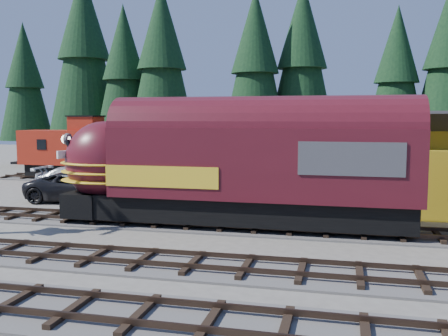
% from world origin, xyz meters
% --- Properties ---
extents(ground, '(120.00, 120.00, 0.00)m').
position_xyz_m(ground, '(0.00, 0.00, 0.00)').
color(ground, '#6B665B').
rests_on(ground, ground).
extents(track_spur, '(32.00, 3.20, 0.33)m').
position_xyz_m(track_spur, '(-10.00, 18.00, 0.06)').
color(track_spur, '#4C4947').
rests_on(track_spur, ground).
extents(depot, '(12.80, 7.00, 5.30)m').
position_xyz_m(depot, '(-0.00, 10.50, 2.96)').
color(depot, gold).
rests_on(depot, ground).
extents(conifer_backdrop, '(79.22, 22.81, 16.78)m').
position_xyz_m(conifer_backdrop, '(5.67, 25.00, 9.70)').
color(conifer_backdrop, black).
rests_on(conifer_backdrop, ground).
extents(locomotive, '(16.42, 3.26, 4.47)m').
position_xyz_m(locomotive, '(-4.60, 4.00, 2.60)').
color(locomotive, black).
rests_on(locomotive, ground).
extents(caboose, '(8.97, 2.60, 4.66)m').
position_xyz_m(caboose, '(-19.91, 18.00, 2.35)').
color(caboose, black).
rests_on(caboose, ground).
extents(pickup_truck_a, '(6.59, 3.53, 1.76)m').
position_xyz_m(pickup_truck_a, '(-14.41, 8.80, 0.88)').
color(pickup_truck_a, black).
rests_on(pickup_truck_a, ground).
extents(pickup_truck_b, '(6.25, 2.71, 1.79)m').
position_xyz_m(pickup_truck_b, '(-15.81, 11.44, 0.89)').
color(pickup_truck_b, '#A9ACB1').
rests_on(pickup_truck_b, ground).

